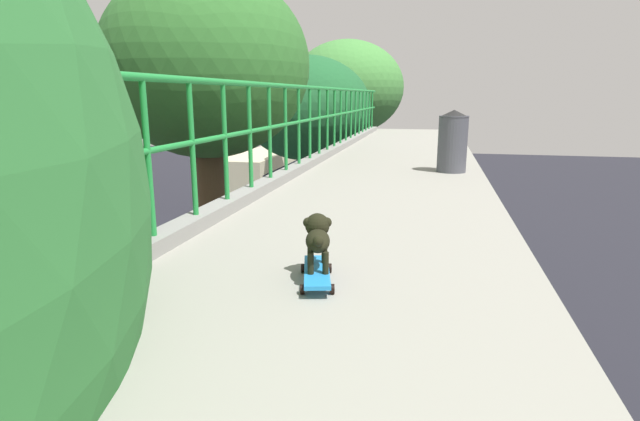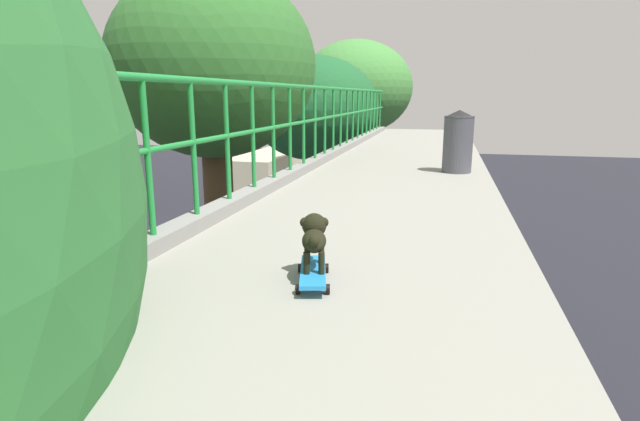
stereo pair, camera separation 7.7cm
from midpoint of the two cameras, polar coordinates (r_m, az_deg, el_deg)
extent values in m
cylinder|color=#1F8939|center=(3.06, -24.72, 3.92)|extent=(0.04, 0.04, 1.06)
cylinder|color=#1F8939|center=(3.58, -18.36, 5.59)|extent=(0.04, 0.04, 1.06)
cylinder|color=#1F8939|center=(4.14, -13.63, 6.78)|extent=(0.04, 0.04, 1.06)
cylinder|color=#1F8939|center=(4.72, -10.02, 7.66)|extent=(0.04, 0.04, 1.06)
cylinder|color=#1F8939|center=(5.31, -7.20, 8.32)|extent=(0.04, 0.04, 1.06)
cylinder|color=#1F8939|center=(5.91, -4.94, 8.84)|extent=(0.04, 0.04, 1.06)
cylinder|color=#1F8939|center=(6.52, -3.10, 9.25)|extent=(0.04, 0.04, 1.06)
cylinder|color=#1F8939|center=(7.14, -1.57, 9.58)|extent=(0.04, 0.04, 1.06)
cylinder|color=#1F8939|center=(7.76, -0.28, 9.85)|extent=(0.04, 0.04, 1.06)
cylinder|color=#1F8939|center=(8.39, 0.81, 10.08)|extent=(0.04, 0.04, 1.06)
cylinder|color=#1F8939|center=(9.01, 1.76, 10.27)|extent=(0.04, 0.04, 1.06)
cylinder|color=#1F8939|center=(9.64, 2.58, 10.44)|extent=(0.04, 0.04, 1.06)
cylinder|color=#1F8939|center=(10.27, 3.31, 10.58)|extent=(0.04, 0.04, 1.06)
cylinder|color=#1F8939|center=(10.91, 3.95, 10.71)|extent=(0.04, 0.04, 1.06)
cylinder|color=#1F8939|center=(11.54, 4.52, 10.82)|extent=(0.04, 0.04, 1.06)
cylinder|color=#1F8939|center=(12.17, 5.03, 10.92)|extent=(0.04, 0.04, 1.06)
cylinder|color=#1F8939|center=(12.81, 5.49, 11.01)|extent=(0.04, 0.04, 1.06)
cylinder|color=#1F8939|center=(13.45, 5.90, 11.09)|extent=(0.04, 0.04, 1.06)
cylinder|color=#1F8939|center=(14.08, 6.28, 11.16)|extent=(0.04, 0.04, 1.06)
cylinder|color=#1F8939|center=(14.72, 6.63, 11.22)|extent=(0.04, 0.04, 1.06)
cylinder|color=#1F8939|center=(15.36, 6.95, 11.28)|extent=(0.04, 0.04, 1.06)
cube|color=red|center=(12.44, -17.41, -17.22)|extent=(1.73, 4.54, 0.63)
cube|color=#1E232B|center=(12.05, -18.02, -15.23)|extent=(1.53, 1.85, 0.51)
cube|color=silver|center=(11.91, -18.13, -13.85)|extent=(0.36, 0.16, 0.12)
cylinder|color=black|center=(13.27, -10.87, -15.75)|extent=(0.23, 0.68, 0.68)
cylinder|color=black|center=(13.99, -17.24, -14.54)|extent=(0.23, 0.68, 0.68)
cylinder|color=black|center=(11.99, -24.71, -20.18)|extent=(0.23, 0.68, 0.68)
cube|color=silver|center=(16.43, -23.34, -10.00)|extent=(1.62, 4.26, 0.71)
cube|color=#1E232B|center=(16.32, -23.20, -7.67)|extent=(1.37, 2.34, 0.60)
cylinder|color=black|center=(15.04, -24.21, -13.11)|extent=(0.22, 0.69, 0.69)
cylinder|color=black|center=(15.99, -28.67, -12.01)|extent=(0.22, 0.69, 0.69)
cylinder|color=black|center=(17.17, -18.28, -9.34)|extent=(0.22, 0.69, 0.69)
cylinder|color=black|center=(18.01, -22.50, -8.64)|extent=(0.22, 0.69, 0.69)
cube|color=slate|center=(18.03, -5.62, -7.03)|extent=(1.85, 4.10, 0.71)
cube|color=#1E232B|center=(17.54, -6.01, -5.46)|extent=(1.69, 1.77, 0.53)
cylinder|color=black|center=(19.06, -1.72, -6.55)|extent=(0.22, 0.60, 0.60)
cylinder|color=black|center=(19.59, -6.73, -6.10)|extent=(0.22, 0.60, 0.60)
cylinder|color=black|center=(16.64, -4.27, -9.57)|extent=(0.22, 0.60, 0.60)
cylinder|color=black|center=(17.24, -9.93, -8.91)|extent=(0.22, 0.60, 0.60)
cube|color=beige|center=(29.92, -4.78, 3.71)|extent=(2.56, 10.18, 3.21)
cube|color=black|center=(29.83, -4.80, 4.77)|extent=(2.58, 9.37, 0.70)
cylinder|color=black|center=(33.18, -0.75, 2.20)|extent=(0.28, 0.96, 0.96)
cylinder|color=black|center=(33.87, -4.79, 2.38)|extent=(0.28, 0.96, 0.96)
cylinder|color=black|center=(27.20, -4.14, -0.23)|extent=(0.28, 0.96, 0.96)
cylinder|color=black|center=(28.05, -8.94, 0.04)|extent=(0.28, 0.96, 0.96)
cylinder|color=#4F3C26|center=(10.16, -10.75, -7.92)|extent=(0.56, 0.56, 6.17)
ellipsoid|color=#30692B|center=(9.52, -11.82, 15.81)|extent=(3.68, 3.68, 3.29)
cylinder|color=brown|center=(17.70, -0.50, -0.60)|extent=(0.50, 0.50, 5.04)
ellipsoid|color=#1E5A2D|center=(17.21, -0.53, 11.50)|extent=(4.33, 4.33, 3.47)
cylinder|color=#493F2C|center=(24.69, 4.02, 3.85)|extent=(0.41, 0.41, 5.55)
ellipsoid|color=#44893D|center=(24.38, 4.18, 13.72)|extent=(5.29, 5.29, 4.36)
cube|color=#2384D0|center=(2.92, -0.04, -6.92)|extent=(0.27, 0.55, 0.02)
cylinder|color=black|center=(3.10, 1.47, -6.53)|extent=(0.04, 0.06, 0.06)
cylinder|color=black|center=(3.10, -1.56, -6.53)|extent=(0.04, 0.06, 0.06)
cylinder|color=black|center=(2.78, 1.67, -8.89)|extent=(0.04, 0.06, 0.06)
cylinder|color=black|center=(2.78, -1.73, -8.89)|extent=(0.04, 0.06, 0.06)
cylinder|color=black|center=(3.02, 0.88, -4.79)|extent=(0.04, 0.04, 0.13)
cylinder|color=black|center=(3.02, -0.72, -4.79)|extent=(0.04, 0.04, 0.13)
cylinder|color=black|center=(2.83, 0.95, -5.98)|extent=(0.04, 0.04, 0.13)
cylinder|color=black|center=(2.83, -0.76, -5.98)|extent=(0.04, 0.04, 0.13)
ellipsoid|color=black|center=(2.89, 0.09, -3.46)|extent=(0.20, 0.28, 0.13)
sphere|color=black|center=(2.98, 0.08, -1.70)|extent=(0.15, 0.15, 0.15)
ellipsoid|color=black|center=(3.05, 0.08, -1.59)|extent=(0.07, 0.08, 0.04)
sphere|color=black|center=(2.98, 1.14, -1.36)|extent=(0.06, 0.06, 0.06)
sphere|color=black|center=(2.98, -0.97, -1.36)|extent=(0.06, 0.06, 0.06)
sphere|color=black|center=(2.75, 0.10, -3.48)|extent=(0.06, 0.06, 0.06)
cylinder|color=#474851|center=(7.34, 15.65, 7.24)|extent=(0.40, 0.40, 0.78)
cone|color=black|center=(7.31, 15.85, 10.53)|extent=(0.41, 0.41, 0.10)
camera|label=1|loc=(0.04, -89.44, 0.13)|focal=28.24mm
camera|label=2|loc=(0.04, 90.56, -0.13)|focal=28.24mm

